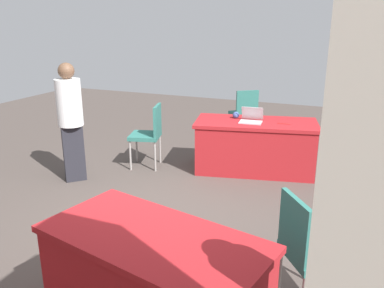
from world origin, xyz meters
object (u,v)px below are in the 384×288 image
object	(u,v)px
person_attendee_standing	(70,117)
yarn_ball	(236,115)
table_foreground	(255,146)
chair_tucked_right	(308,247)
table_mid_right	(154,282)
scissors_red	(284,124)
laptop_silver	(251,119)
chair_tucked_left	(149,132)
chair_aisle	(244,111)

from	to	relation	value
person_attendee_standing	yarn_ball	bearing A→B (deg)	-8.64
table_foreground	person_attendee_standing	xyz separation A→B (m)	(2.26, 1.34, 0.53)
yarn_ball	chair_tucked_right	bearing A→B (deg)	116.47
table_mid_right	chair_tucked_right	size ratio (longest dim) A/B	1.83
person_attendee_standing	scissors_red	xyz separation A→B (m)	(-2.66, -1.35, -0.15)
table_foreground	chair_tucked_right	distance (m)	3.02
table_mid_right	laptop_silver	world-z (taller)	laptop_silver
table_mid_right	yarn_ball	size ratio (longest dim) A/B	17.59
table_foreground	scissors_red	xyz separation A→B (m)	(-0.40, -0.01, 0.38)
scissors_red	yarn_ball	bearing A→B (deg)	-10.66
chair_tucked_left	chair_tucked_right	distance (m)	3.53
table_mid_right	chair_tucked_right	xyz separation A→B (m)	(-0.98, -0.63, 0.17)
chair_aisle	table_foreground	bearing A→B (deg)	-104.73
chair_tucked_left	chair_tucked_right	world-z (taller)	chair_tucked_left
chair_tucked_left	table_mid_right	bearing A→B (deg)	-166.75
chair_aisle	yarn_ball	size ratio (longest dim) A/B	9.72
table_mid_right	scissors_red	size ratio (longest dim) A/B	9.72
chair_tucked_right	table_mid_right	bearing A→B (deg)	-93.55
laptop_silver	table_mid_right	bearing A→B (deg)	87.40
chair_tucked_left	table_foreground	bearing A→B (deg)	-89.07
chair_tucked_left	chair_tucked_right	xyz separation A→B (m)	(-2.63, 2.35, -0.01)
table_foreground	chair_aisle	distance (m)	1.60
table_foreground	chair_tucked_left	xyz separation A→B (m)	(1.53, 0.46, 0.18)
yarn_ball	table_mid_right	bearing A→B (deg)	97.39
table_mid_right	chair_aisle	distance (m)	4.97
table_foreground	chair_tucked_left	size ratio (longest dim) A/B	1.96
chair_tucked_left	scissors_red	xyz separation A→B (m)	(-1.93, -0.47, 0.20)
yarn_ball	scissors_red	distance (m)	0.74
chair_tucked_left	laptop_silver	size ratio (longest dim) A/B	2.82
person_attendee_standing	scissors_red	distance (m)	2.99
chair_tucked_right	laptop_silver	world-z (taller)	laptop_silver
chair_aisle	laptop_silver	bearing A→B (deg)	-107.59
scissors_red	chair_tucked_left	bearing A→B (deg)	7.88
table_mid_right	scissors_red	world-z (taller)	scissors_red
chair_aisle	person_attendee_standing	bearing A→B (deg)	-156.88
table_mid_right	scissors_red	bearing A→B (deg)	-94.62
table_foreground	chair_aisle	size ratio (longest dim) A/B	1.97
laptop_silver	scissors_red	xyz separation A→B (m)	(-0.46, -0.08, -0.04)
chair_tucked_right	laptop_silver	xyz separation A→B (m)	(1.16, -2.75, 0.25)
chair_tucked_right	yarn_ball	distance (m)	3.23
chair_aisle	scissors_red	world-z (taller)	chair_aisle
chair_tucked_left	yarn_ball	size ratio (longest dim) A/B	9.76
chair_tucked_left	chair_aisle	world-z (taller)	chair_tucked_left
person_attendee_standing	yarn_ball	size ratio (longest dim) A/B	16.59
table_foreground	laptop_silver	size ratio (longest dim) A/B	5.52
chair_tucked_right	person_attendee_standing	bearing A→B (deg)	-149.72
chair_aisle	person_attendee_standing	world-z (taller)	person_attendee_standing
yarn_ball	scissors_red	size ratio (longest dim) A/B	0.55
chair_aisle	scissors_red	size ratio (longest dim) A/B	5.37
table_foreground	yarn_ball	bearing A→B (deg)	-12.63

